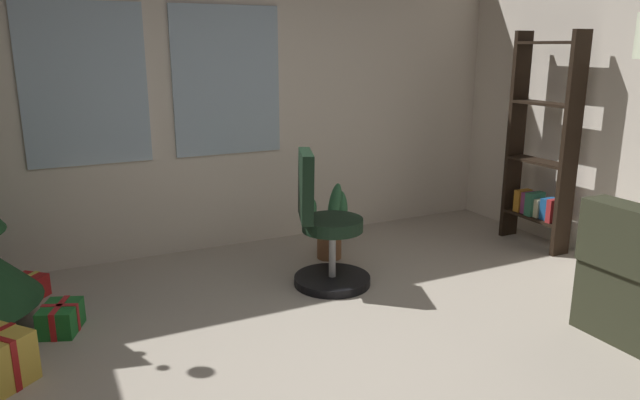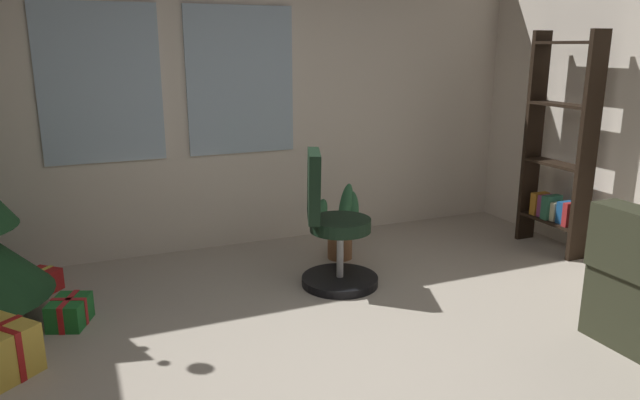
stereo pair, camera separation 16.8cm
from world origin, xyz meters
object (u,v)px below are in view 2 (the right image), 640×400
object	(u,v)px
bookshelf	(558,157)
potted_plant	(340,227)
office_chair	(333,235)
gift_box_green	(70,312)
gift_box_red	(33,285)

from	to	relation	value
bookshelf	potted_plant	world-z (taller)	bookshelf
office_chair	potted_plant	world-z (taller)	office_chair
office_chair	potted_plant	distance (m)	0.60
bookshelf	potted_plant	distance (m)	1.91
gift_box_green	bookshelf	size ratio (longest dim) A/B	0.18
gift_box_red	bookshelf	world-z (taller)	bookshelf
gift_box_green	office_chair	xyz separation A→B (m)	(1.78, -0.05, 0.30)
office_chair	bookshelf	world-z (taller)	bookshelf
office_chair	potted_plant	size ratio (longest dim) A/B	1.57
gift_box_red	office_chair	size ratio (longest dim) A/B	0.41
gift_box_red	bookshelf	bearing A→B (deg)	-8.73
office_chair	bookshelf	xyz separation A→B (m)	(2.06, 0.01, 0.42)
potted_plant	gift_box_green	bearing A→B (deg)	-167.71
gift_box_red	gift_box_green	bearing A→B (deg)	-68.16
office_chair	potted_plant	xyz separation A→B (m)	(0.30, 0.50, -0.13)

